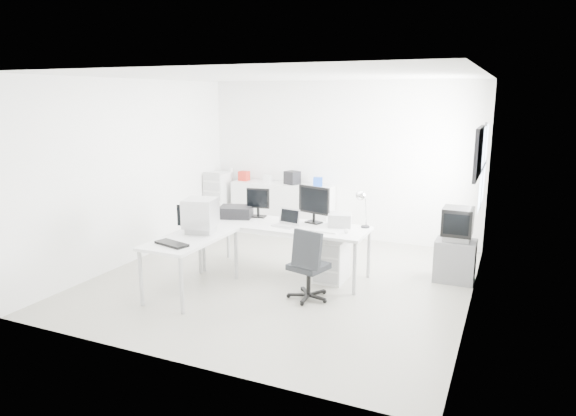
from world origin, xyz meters
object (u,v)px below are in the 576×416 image
at_px(lcd_monitor_large, 314,205).
at_px(filing_cabinet, 219,201).
at_px(inkjet_printer, 236,212).
at_px(tv_cabinet, 455,260).
at_px(office_chair, 309,263).
at_px(main_desk, 285,250).
at_px(crt_monitor, 200,216).
at_px(lcd_monitor_small, 258,203).
at_px(crt_tv, 458,224).
at_px(laptop, 285,218).
at_px(laser_printer, 340,220).
at_px(drawer_pedestal, 332,260).
at_px(sideboard, 282,209).
at_px(side_desk, 192,264).

bearing_deg(lcd_monitor_large, filing_cabinet, 164.00).
height_order(inkjet_printer, tv_cabinet, inkjet_printer).
bearing_deg(office_chair, tv_cabinet, 55.95).
bearing_deg(main_desk, office_chair, -47.15).
bearing_deg(crt_monitor, lcd_monitor_small, 62.54).
relative_size(crt_tv, filing_cabinet, 0.45).
bearing_deg(lcd_monitor_large, laptop, -115.02).
bearing_deg(laser_printer, filing_cabinet, 136.38).
distance_m(laser_printer, crt_tv, 1.62).
xyz_separation_m(drawer_pedestal, crt_tv, (1.58, 0.68, 0.51)).
height_order(laptop, laser_printer, laptop).
height_order(lcd_monitor_small, filing_cabinet, lcd_monitor_small).
distance_m(inkjet_printer, sideboard, 1.95).
height_order(inkjet_printer, lcd_monitor_small, lcd_monitor_small).
distance_m(office_chair, filing_cabinet, 3.82).
xyz_separation_m(inkjet_printer, laptop, (0.90, -0.20, 0.03)).
bearing_deg(crt_monitor, inkjet_printer, 77.79).
distance_m(lcd_monitor_large, laser_printer, 0.44).
height_order(main_desk, crt_monitor, crt_monitor).
relative_size(main_desk, drawer_pedestal, 4.00).
xyz_separation_m(drawer_pedestal, sideboard, (-1.66, 1.97, 0.18)).
height_order(crt_monitor, tv_cabinet, crt_monitor).
distance_m(lcd_monitor_large, office_chair, 1.14).
distance_m(main_desk, crt_monitor, 1.35).
bearing_deg(office_chair, side_desk, -150.46).
xyz_separation_m(laptop, crt_monitor, (-0.90, -0.75, 0.12)).
bearing_deg(tv_cabinet, main_desk, -162.23).
bearing_deg(inkjet_printer, side_desk, -107.09).
xyz_separation_m(lcd_monitor_small, laptop, (0.60, -0.35, -0.10)).
bearing_deg(lcd_monitor_small, crt_monitor, -114.27).
bearing_deg(inkjet_printer, office_chair, -45.20).
relative_size(laptop, tv_cabinet, 0.62).
relative_size(lcd_monitor_large, crt_tv, 1.08).
height_order(main_desk, inkjet_printer, inkjet_printer).
bearing_deg(lcd_monitor_small, office_chair, -47.41).
relative_size(side_desk, office_chair, 1.47).
distance_m(drawer_pedestal, filing_cabinet, 3.43).
height_order(side_desk, laptop, laptop).
xyz_separation_m(main_desk, crt_monitor, (-0.85, -0.85, 0.61)).
relative_size(drawer_pedestal, tv_cabinet, 1.02).
height_order(drawer_pedestal, office_chair, office_chair).
relative_size(crt_monitor, filing_cabinet, 0.42).
xyz_separation_m(laser_printer, sideboard, (-1.71, 1.80, -0.36)).
relative_size(side_desk, lcd_monitor_small, 3.18).
xyz_separation_m(crt_monitor, sideboard, (-0.11, 2.87, -0.50)).
height_order(drawer_pedestal, laser_printer, laser_printer).
bearing_deg(laptop, main_desk, 127.46).
xyz_separation_m(side_desk, filing_cabinet, (-1.37, 2.93, 0.18)).
xyz_separation_m(side_desk, drawer_pedestal, (1.55, 1.15, -0.08)).
bearing_deg(main_desk, laptop, -63.43).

